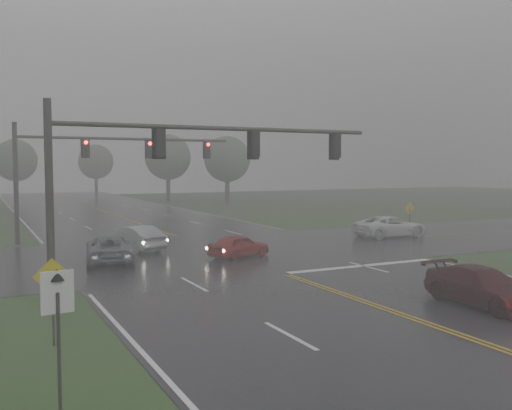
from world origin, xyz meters
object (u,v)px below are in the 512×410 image
sedan_silver (135,251)px  pickup_white (390,237)px  signal_gantry_near (165,160)px  sedan_red (239,258)px  signal_gantry_far (89,159)px  car_grey (110,262)px  sedan_maroon (482,306)px

sedan_silver → pickup_white: sedan_silver is taller
sedan_silver → signal_gantry_near: size_ratio=0.32×
sedan_red → signal_gantry_far: (-5.84, 10.88, 5.41)m
sedan_silver → signal_gantry_far: signal_gantry_far is taller
sedan_silver → pickup_white: bearing=156.8°
sedan_red → signal_gantry_far: bearing=9.2°
car_grey → signal_gantry_near: 9.45m
pickup_white → signal_gantry_near: bearing=118.0°
sedan_red → sedan_maroon: bearing=174.4°
sedan_silver → sedan_red: bearing=113.3°
sedan_silver → signal_gantry_near: signal_gantry_near is taller
car_grey → pickup_white: size_ratio=0.95×
sedan_maroon → car_grey: (-9.83, 15.12, 0.00)m
car_grey → sedan_red: bearing=176.3°
sedan_silver → signal_gantry_near: 12.54m
sedan_red → sedan_silver: size_ratio=0.83×
sedan_maroon → sedan_silver: (-7.61, 18.52, 0.00)m
sedan_red → signal_gantry_near: signal_gantry_near is taller
sedan_maroon → signal_gantry_far: bearing=111.6°
signal_gantry_near → signal_gantry_far: bearing=89.2°
car_grey → signal_gantry_near: size_ratio=0.36×
sedan_silver → car_grey: 4.06m
sedan_silver → pickup_white: 17.61m
sedan_silver → pickup_white: size_ratio=0.85×
signal_gantry_near → pickup_white: bearing=26.7°
sedan_maroon → sedan_silver: bearing=113.6°
car_grey → pickup_white: bearing=-164.9°
sedan_maroon → pickup_white: pickup_white is taller
sedan_silver → signal_gantry_far: 8.12m
sedan_maroon → signal_gantry_near: size_ratio=0.34×
sedan_red → pickup_white: pickup_white is taller
car_grey → pickup_white: pickup_white is taller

